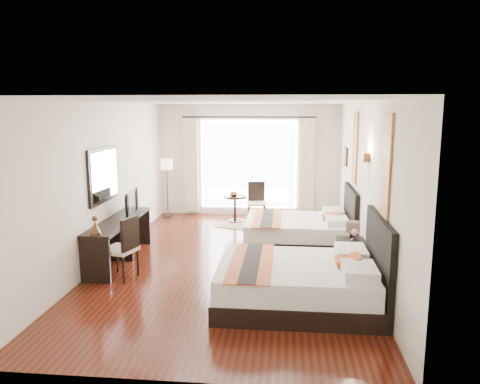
# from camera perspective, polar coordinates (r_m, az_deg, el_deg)

# --- Properties ---
(floor) EXTENTS (4.50, 7.50, 0.01)m
(floor) POSITION_cam_1_polar(r_m,az_deg,el_deg) (8.42, -1.01, -8.49)
(floor) COLOR #3C0F0B
(floor) RESTS_ON ground
(ceiling) EXTENTS (4.50, 7.50, 0.02)m
(ceiling) POSITION_cam_1_polar(r_m,az_deg,el_deg) (7.98, -1.08, 10.90)
(ceiling) COLOR white
(ceiling) RESTS_ON wall_headboard
(wall_headboard) EXTENTS (0.01, 7.50, 2.80)m
(wall_headboard) POSITION_cam_1_polar(r_m,az_deg,el_deg) (8.13, 14.87, 0.72)
(wall_headboard) COLOR silver
(wall_headboard) RESTS_ON floor
(wall_desk) EXTENTS (0.01, 7.50, 2.80)m
(wall_desk) POSITION_cam_1_polar(r_m,az_deg,el_deg) (8.63, -16.02, 1.19)
(wall_desk) COLOR silver
(wall_desk) RESTS_ON floor
(wall_window) EXTENTS (4.50, 0.01, 2.80)m
(wall_window) POSITION_cam_1_polar(r_m,az_deg,el_deg) (11.77, 1.07, 3.87)
(wall_window) COLOR silver
(wall_window) RESTS_ON floor
(wall_entry) EXTENTS (4.50, 0.01, 2.80)m
(wall_entry) POSITION_cam_1_polar(r_m,az_deg,el_deg) (4.47, -6.66, -6.61)
(wall_entry) COLOR silver
(wall_entry) RESTS_ON floor
(window_glass) EXTENTS (2.40, 0.02, 2.20)m
(window_glass) POSITION_cam_1_polar(r_m,az_deg,el_deg) (11.77, 1.07, 3.38)
(window_glass) COLOR white
(window_glass) RESTS_ON wall_window
(sheer_curtain) EXTENTS (2.30, 0.02, 2.10)m
(sheer_curtain) POSITION_cam_1_polar(r_m,az_deg,el_deg) (11.71, 1.04, 3.35)
(sheer_curtain) COLOR white
(sheer_curtain) RESTS_ON wall_window
(drape_left) EXTENTS (0.35, 0.14, 2.35)m
(drape_left) POSITION_cam_1_polar(r_m,az_deg,el_deg) (11.88, -5.98, 3.29)
(drape_left) COLOR beige
(drape_left) RESTS_ON floor
(drape_right) EXTENTS (0.35, 0.14, 2.35)m
(drape_right) POSITION_cam_1_polar(r_m,az_deg,el_deg) (11.65, 8.16, 3.11)
(drape_right) COLOR beige
(drape_right) RESTS_ON floor
(art_panel_near) EXTENTS (0.03, 0.50, 1.35)m
(art_panel_near) POSITION_cam_1_polar(r_m,az_deg,el_deg) (6.37, 17.41, 3.07)
(art_panel_near) COLOR maroon
(art_panel_near) RESTS_ON wall_headboard
(art_panel_far) EXTENTS (0.03, 0.50, 1.35)m
(art_panel_far) POSITION_cam_1_polar(r_m,az_deg,el_deg) (9.15, 13.85, 5.25)
(art_panel_far) COLOR maroon
(art_panel_far) RESTS_ON wall_headboard
(wall_sconce) EXTENTS (0.10, 0.14, 0.14)m
(wall_sconce) POSITION_cam_1_polar(r_m,az_deg,el_deg) (7.68, 15.09, 4.09)
(wall_sconce) COLOR #4F341C
(wall_sconce) RESTS_ON wall_headboard
(mirror_frame) EXTENTS (0.04, 1.25, 0.95)m
(mirror_frame) POSITION_cam_1_polar(r_m,az_deg,el_deg) (8.45, -16.31, 2.02)
(mirror_frame) COLOR black
(mirror_frame) RESTS_ON wall_desk
(mirror_glass) EXTENTS (0.01, 1.12, 0.82)m
(mirror_glass) POSITION_cam_1_polar(r_m,az_deg,el_deg) (8.44, -16.15, 2.02)
(mirror_glass) COLOR white
(mirror_glass) RESTS_ON mirror_frame
(bed_near) EXTENTS (2.23, 1.74, 1.26)m
(bed_near) POSITION_cam_1_polar(r_m,az_deg,el_deg) (6.63, 7.65, -10.78)
(bed_near) COLOR black
(bed_near) RESTS_ON floor
(bed_far) EXTENTS (2.10, 1.63, 1.18)m
(bed_far) POSITION_cam_1_polar(r_m,az_deg,el_deg) (9.34, 7.48, -4.70)
(bed_far) COLOR black
(bed_far) RESTS_ON floor
(nightstand) EXTENTS (0.46, 0.57, 0.55)m
(nightstand) POSITION_cam_1_polar(r_m,az_deg,el_deg) (7.99, 13.40, -7.68)
(nightstand) COLOR black
(nightstand) RESTS_ON floor
(table_lamp) EXTENTS (0.23, 0.23, 0.36)m
(table_lamp) POSITION_cam_1_polar(r_m,az_deg,el_deg) (7.91, 13.59, -4.34)
(table_lamp) COLOR black
(table_lamp) RESTS_ON nightstand
(vase) EXTENTS (0.14, 0.14, 0.13)m
(vase) POSITION_cam_1_polar(r_m,az_deg,el_deg) (7.74, 13.74, -6.05)
(vase) COLOR black
(vase) RESTS_ON nightstand
(console_desk) EXTENTS (0.50, 2.20, 0.76)m
(console_desk) POSITION_cam_1_polar(r_m,az_deg,el_deg) (8.61, -14.50, -5.73)
(console_desk) COLOR black
(console_desk) RESTS_ON floor
(television) EXTENTS (0.15, 0.76, 0.44)m
(television) POSITION_cam_1_polar(r_m,az_deg,el_deg) (8.90, -13.50, -1.23)
(television) COLOR black
(television) RESTS_ON console_desk
(bronze_figurine) EXTENTS (0.22, 0.22, 0.26)m
(bronze_figurine) POSITION_cam_1_polar(r_m,az_deg,el_deg) (7.58, -17.24, -4.04)
(bronze_figurine) COLOR #4F341C
(bronze_figurine) RESTS_ON console_desk
(desk_chair) EXTENTS (0.58, 0.58, 1.01)m
(desk_chair) POSITION_cam_1_polar(r_m,az_deg,el_deg) (7.77, -14.27, -7.98)
(desk_chair) COLOR beige
(desk_chair) RESTS_ON floor
(floor_lamp) EXTENTS (0.29, 0.29, 1.46)m
(floor_lamp) POSITION_cam_1_polar(r_m,az_deg,el_deg) (11.70, -8.92, 2.87)
(floor_lamp) COLOR black
(floor_lamp) RESTS_ON floor
(side_table) EXTENTS (0.55, 0.55, 0.64)m
(side_table) POSITION_cam_1_polar(r_m,az_deg,el_deg) (11.19, -0.62, -2.07)
(side_table) COLOR black
(side_table) RESTS_ON floor
(fruit_bowl) EXTENTS (0.26, 0.26, 0.05)m
(fruit_bowl) POSITION_cam_1_polar(r_m,az_deg,el_deg) (11.09, -0.78, -0.37)
(fruit_bowl) COLOR #402617
(fruit_bowl) RESTS_ON side_table
(window_chair) EXTENTS (0.49, 0.49, 0.94)m
(window_chair) POSITION_cam_1_polar(r_m,az_deg,el_deg) (11.30, 2.04, -2.12)
(window_chair) COLOR beige
(window_chair) RESTS_ON floor
(jute_rug) EXTENTS (1.60, 1.29, 0.01)m
(jute_rug) POSITION_cam_1_polar(r_m,az_deg,el_deg) (10.93, 1.36, -4.05)
(jute_rug) COLOR tan
(jute_rug) RESTS_ON floor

